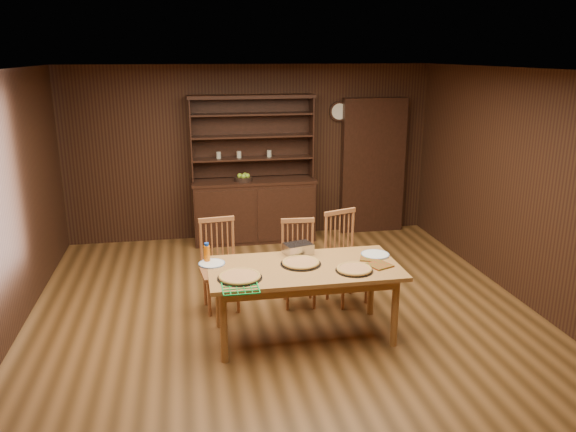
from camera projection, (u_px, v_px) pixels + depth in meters
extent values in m
plane|color=brown|center=(287.00, 320.00, 6.01)|extent=(6.00, 6.00, 0.00)
plane|color=white|center=(287.00, 70.00, 5.28)|extent=(6.00, 6.00, 0.00)
plane|color=#341E10|center=(251.00, 153.00, 8.48)|extent=(5.50, 0.00, 5.50)
plane|color=#341E10|center=(394.00, 355.00, 2.81)|extent=(5.50, 0.00, 5.50)
plane|color=#341E10|center=(534.00, 191.00, 6.12)|extent=(0.00, 6.00, 6.00)
cube|color=black|center=(254.00, 212.00, 8.47)|extent=(1.80, 0.50, 0.90)
cube|color=black|center=(254.00, 181.00, 8.34)|extent=(1.84, 0.52, 0.04)
cube|color=black|center=(251.00, 137.00, 8.38)|extent=(1.80, 0.02, 1.20)
cube|color=black|center=(191.00, 140.00, 8.08)|extent=(0.02, 0.32, 1.20)
cube|color=black|center=(311.00, 137.00, 8.39)|extent=(0.02, 0.32, 1.20)
cube|color=black|center=(251.00, 96.00, 8.07)|extent=(1.84, 0.34, 0.05)
cylinder|color=#A8A48E|center=(219.00, 155.00, 8.22)|extent=(0.07, 0.07, 0.10)
cylinder|color=#A8A48E|center=(239.00, 155.00, 8.27)|extent=(0.07, 0.07, 0.10)
cube|color=black|center=(373.00, 166.00, 8.78)|extent=(1.00, 0.18, 2.10)
cylinder|color=black|center=(339.00, 111.00, 8.51)|extent=(0.30, 0.04, 0.30)
cylinder|color=white|center=(339.00, 112.00, 8.48)|extent=(0.24, 0.01, 0.24)
cube|color=#A37938|center=(304.00, 268.00, 5.48)|extent=(1.87, 0.93, 0.04)
cylinder|color=#A37938|center=(224.00, 327.00, 5.11)|extent=(0.07, 0.07, 0.71)
cylinder|color=#A37938|center=(219.00, 295.00, 5.78)|extent=(0.07, 0.07, 0.71)
cylinder|color=#A37938|center=(395.00, 312.00, 5.40)|extent=(0.07, 0.07, 0.71)
cylinder|color=#A37938|center=(371.00, 284.00, 6.07)|extent=(0.07, 0.07, 0.71)
cube|color=#AE6A3B|center=(221.00, 273.00, 6.17)|extent=(0.46, 0.44, 0.04)
cylinder|color=#AE6A3B|center=(209.00, 299.00, 6.05)|extent=(0.04, 0.04, 0.41)
cylinder|color=#AE6A3B|center=(205.00, 288.00, 6.32)|extent=(0.04, 0.04, 0.41)
cylinder|color=#AE6A3B|center=(238.00, 295.00, 6.14)|extent=(0.04, 0.04, 0.41)
cylinder|color=#AE6A3B|center=(233.00, 285.00, 6.41)|extent=(0.04, 0.04, 0.41)
cube|color=#AE6A3B|center=(216.00, 219.00, 6.16)|extent=(0.40, 0.08, 0.05)
cube|color=#AE6A3B|center=(299.00, 271.00, 6.29)|extent=(0.42, 0.41, 0.04)
cylinder|color=#AE6A3B|center=(287.00, 294.00, 6.20)|extent=(0.03, 0.03, 0.39)
cylinder|color=#AE6A3B|center=(285.00, 284.00, 6.47)|extent=(0.03, 0.03, 0.39)
cylinder|color=#AE6A3B|center=(314.00, 293.00, 6.23)|extent=(0.03, 0.03, 0.39)
cylinder|color=#AE6A3B|center=(311.00, 283.00, 6.50)|extent=(0.03, 0.03, 0.39)
cube|color=#AE6A3B|center=(298.00, 220.00, 6.29)|extent=(0.38, 0.06, 0.05)
cube|color=#AE6A3B|center=(348.00, 265.00, 6.35)|extent=(0.54, 0.53, 0.04)
cylinder|color=#AE6A3B|center=(343.00, 292.00, 6.21)|extent=(0.04, 0.04, 0.42)
cylinder|color=#AE6A3B|center=(327.00, 282.00, 6.47)|extent=(0.04, 0.04, 0.42)
cylinder|color=#AE6A3B|center=(367.00, 286.00, 6.37)|extent=(0.04, 0.04, 0.42)
cylinder|color=#AE6A3B|center=(351.00, 277.00, 6.62)|extent=(0.04, 0.04, 0.42)
cube|color=#AE6A3B|center=(340.00, 212.00, 6.33)|extent=(0.40, 0.17, 0.05)
cylinder|color=black|center=(240.00, 278.00, 5.19)|extent=(0.42, 0.42, 0.01)
cylinder|color=tan|center=(240.00, 276.00, 5.18)|extent=(0.38, 0.38, 0.02)
torus|color=gold|center=(240.00, 276.00, 5.18)|extent=(0.39, 0.39, 0.03)
cylinder|color=black|center=(354.00, 270.00, 5.36)|extent=(0.36, 0.36, 0.01)
cylinder|color=tan|center=(354.00, 269.00, 5.36)|extent=(0.33, 0.33, 0.02)
torus|color=gold|center=(354.00, 269.00, 5.36)|extent=(0.34, 0.34, 0.03)
cylinder|color=black|center=(301.00, 264.00, 5.53)|extent=(0.40, 0.40, 0.01)
cylinder|color=tan|center=(301.00, 262.00, 5.53)|extent=(0.36, 0.36, 0.02)
torus|color=gold|center=(301.00, 262.00, 5.53)|extent=(0.37, 0.37, 0.03)
cylinder|color=white|center=(212.00, 264.00, 5.53)|extent=(0.26, 0.26, 0.01)
torus|color=#375FA6|center=(212.00, 263.00, 5.53)|extent=(0.26, 0.26, 0.01)
cylinder|color=white|center=(375.00, 255.00, 5.78)|extent=(0.29, 0.29, 0.01)
torus|color=#375FA6|center=(375.00, 254.00, 5.78)|extent=(0.29, 0.29, 0.01)
cube|color=silver|center=(298.00, 249.00, 5.81)|extent=(0.32, 0.27, 0.11)
cylinder|color=orange|center=(207.00, 254.00, 5.57)|extent=(0.06, 0.06, 0.17)
cylinder|color=#1541B0|center=(207.00, 244.00, 5.54)|extent=(0.04, 0.04, 0.03)
cube|color=#AF1814|center=(379.00, 265.00, 5.49)|extent=(0.27, 0.27, 0.02)
cube|color=#AF1814|center=(369.00, 258.00, 5.68)|extent=(0.24, 0.24, 0.01)
cylinder|color=black|center=(243.00, 179.00, 8.25)|extent=(0.26, 0.26, 0.06)
sphere|color=#81AA2D|center=(240.00, 176.00, 8.23)|extent=(0.08, 0.08, 0.08)
sphere|color=#81AA2D|center=(245.00, 175.00, 8.27)|extent=(0.08, 0.08, 0.08)
sphere|color=#81AA2D|center=(243.00, 176.00, 8.19)|extent=(0.08, 0.08, 0.08)
sphere|color=#81AA2D|center=(247.00, 176.00, 8.23)|extent=(0.08, 0.08, 0.08)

